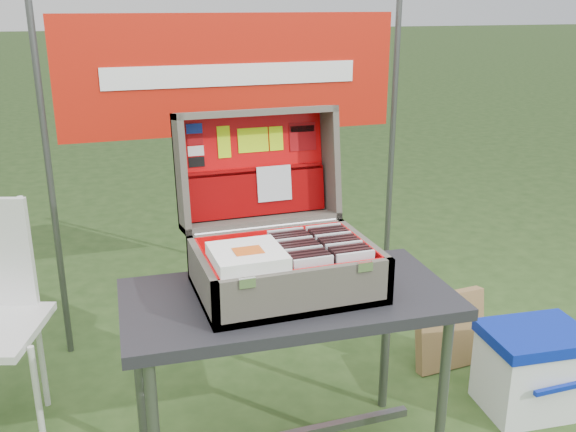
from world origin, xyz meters
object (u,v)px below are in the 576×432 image
object	(u,v)px
suitcase	(280,207)
cooler	(532,369)
cardboard_box	(450,330)
table	(288,383)

from	to	relation	value
suitcase	cooler	xyz separation A→B (m)	(1.07, -0.07, -0.79)
cardboard_box	cooler	bearing A→B (deg)	-74.23
table	suitcase	xyz separation A→B (m)	(-0.00, 0.08, 0.63)
table	suitcase	bearing A→B (deg)	94.15
table	cardboard_box	xyz separation A→B (m)	(0.93, 0.41, -0.16)
suitcase	cooler	distance (m)	1.33
table	suitcase	world-z (taller)	suitcase
table	cardboard_box	bearing A→B (deg)	26.89
suitcase	cooler	bearing A→B (deg)	-3.91
cooler	cardboard_box	size ratio (longest dim) A/B	1.13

